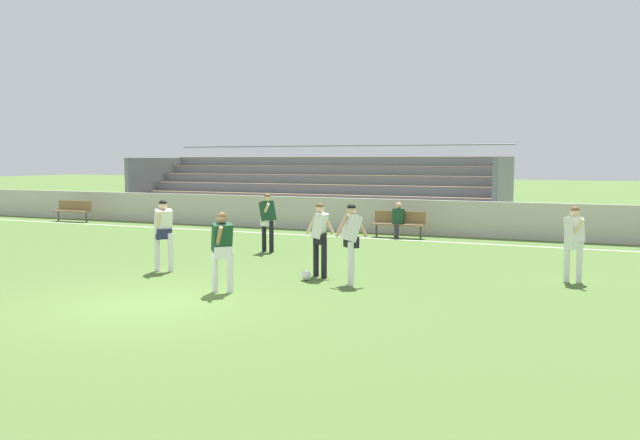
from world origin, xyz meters
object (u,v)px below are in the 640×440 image
(soccer_ball, at_px, (306,275))
(bench_far_left, at_px, (73,209))
(player_white_trailing_run, at_px, (574,237))
(player_white_pressing_high, at_px, (320,233))
(player_white_dropping_back, at_px, (163,229))
(player_white_deep_cover, at_px, (351,236))
(spectator_seated, at_px, (398,217))
(player_dark_wide_left, at_px, (222,245))
(bench_far_right, at_px, (399,222))
(bleacher_stand, at_px, (311,188))
(player_dark_overlapping, at_px, (268,217))

(soccer_ball, bearing_deg, bench_far_left, 150.30)
(soccer_ball, bearing_deg, player_white_trailing_run, 21.17)
(player_white_pressing_high, bearing_deg, player_white_trailing_run, 16.70)
(bench_far_left, height_order, player_white_dropping_back, player_white_dropping_back)
(player_white_trailing_run, bearing_deg, player_white_deep_cover, -154.16)
(spectator_seated, relative_size, player_dark_wide_left, 0.75)
(bench_far_right, relative_size, bench_far_left, 1.00)
(soccer_ball, bearing_deg, bleacher_stand, 113.70)
(player_dark_overlapping, bearing_deg, player_white_pressing_high, -46.12)
(player_white_deep_cover, xyz_separation_m, player_white_dropping_back, (-4.66, -0.26, -0.01))
(bench_far_right, xyz_separation_m, player_white_trailing_run, (5.79, -6.39, 0.44))
(bleacher_stand, height_order, bench_far_left, bleacher_stand)
(player_white_trailing_run, bearing_deg, bench_far_right, 132.20)
(player_white_trailing_run, xyz_separation_m, soccer_ball, (-5.41, -2.09, -0.88))
(bench_far_left, xyz_separation_m, player_white_dropping_back, (11.28, -8.75, 0.47))
(player_dark_wide_left, bearing_deg, soccer_ball, 61.44)
(player_dark_wide_left, height_order, player_white_dropping_back, player_white_dropping_back)
(bleacher_stand, bearing_deg, player_white_pressing_high, -64.94)
(bench_far_right, xyz_separation_m, player_white_deep_cover, (1.45, -8.49, 0.49))
(bench_far_right, bearing_deg, player_white_deep_cover, -80.28)
(spectator_seated, height_order, player_white_dropping_back, player_white_dropping_back)
(player_white_trailing_run, relative_size, player_dark_wide_left, 1.03)
(player_white_deep_cover, height_order, player_white_dropping_back, player_white_deep_cover)
(bench_far_right, height_order, player_dark_wide_left, player_dark_wide_left)
(bleacher_stand, distance_m, spectator_seated, 6.65)
(bench_far_left, xyz_separation_m, player_white_trailing_run, (20.28, -6.39, 0.44))
(player_white_dropping_back, relative_size, player_dark_overlapping, 1.01)
(bench_far_right, height_order, soccer_ball, bench_far_right)
(spectator_seated, bearing_deg, player_white_deep_cover, -80.14)
(soccer_ball, bearing_deg, bench_far_right, 92.61)
(player_dark_overlapping, xyz_separation_m, soccer_ball, (2.86, -3.60, -0.90))
(bleacher_stand, height_order, player_dark_overlapping, bleacher_stand)
(player_white_deep_cover, xyz_separation_m, player_dark_wide_left, (-2.06, -1.82, -0.08))
(bleacher_stand, xyz_separation_m, player_dark_overlapping, (2.65, -8.94, -0.43))
(player_white_trailing_run, xyz_separation_m, player_white_dropping_back, (-9.00, -2.36, 0.03))
(player_white_pressing_high, bearing_deg, spectator_seated, 93.70)
(bench_far_left, bearing_deg, player_white_trailing_run, -17.49)
(player_white_dropping_back, xyz_separation_m, player_dark_overlapping, (0.73, 3.87, -0.01))
(player_white_dropping_back, bearing_deg, bench_far_right, 69.88)
(player_dark_overlapping, bearing_deg, player_dark_wide_left, -71.09)
(bench_far_left, distance_m, player_dark_overlapping, 12.98)
(bench_far_right, relative_size, player_white_pressing_high, 1.07)
(player_white_trailing_run, relative_size, player_dark_overlapping, 0.98)
(player_white_deep_cover, bearing_deg, spectator_seated, 99.86)
(spectator_seated, relative_size, player_dark_overlapping, 0.72)
(bleacher_stand, xyz_separation_m, player_white_trailing_run, (10.91, -10.45, -0.46))
(player_white_trailing_run, bearing_deg, spectator_seated, 132.72)
(player_white_pressing_high, height_order, player_white_deep_cover, player_white_deep_cover)
(bench_far_left, relative_size, player_white_pressing_high, 1.07)
(bleacher_stand, height_order, bench_far_right, bleacher_stand)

